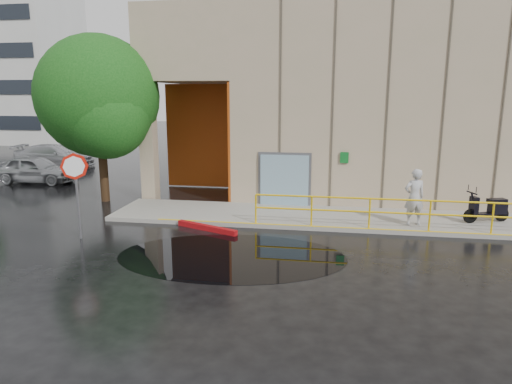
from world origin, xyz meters
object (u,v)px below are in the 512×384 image
(person, at_px, (414,197))
(red_curb, at_px, (207,228))
(car_a, at_px, (35,169))
(car_c, at_px, (55,156))
(tree_near, at_px, (100,101))
(scooter, at_px, (488,201))
(stop_sign, at_px, (75,177))

(person, distance_m, red_curb, 7.05)
(person, bearing_deg, car_a, -32.53)
(car_a, height_order, car_c, car_a)
(tree_near, bearing_deg, red_curb, -32.31)
(scooter, relative_size, car_c, 0.36)
(stop_sign, height_order, tree_near, tree_near)
(stop_sign, xyz_separation_m, red_curb, (3.74, 1.51, -1.89))
(scooter, xyz_separation_m, red_curb, (-9.44, -2.03, -0.81))
(person, distance_m, stop_sign, 10.99)
(car_c, distance_m, tree_near, 11.76)
(scooter, relative_size, tree_near, 0.25)
(scooter, distance_m, car_a, 20.83)
(tree_near, bearing_deg, car_c, 132.92)
(car_c, xyz_separation_m, tree_near, (7.65, -8.22, 3.50))
(stop_sign, distance_m, red_curb, 4.45)
(car_a, bearing_deg, red_curb, -122.36)
(stop_sign, bearing_deg, person, -0.79)
(car_a, xyz_separation_m, car_c, (-2.06, 4.92, -0.01))
(red_curb, xyz_separation_m, tree_near, (-5.29, 3.34, 4.11))
(person, relative_size, tree_near, 0.28)
(stop_sign, relative_size, tree_near, 0.40)
(scooter, bearing_deg, car_c, 137.73)
(person, xyz_separation_m, scooter, (2.59, 0.76, -0.21))
(car_c, relative_size, tree_near, 0.70)
(scooter, bearing_deg, stop_sign, 175.84)
(stop_sign, height_order, car_a, stop_sign)
(stop_sign, bearing_deg, red_curb, 6.48)
(scooter, height_order, red_curb, scooter)
(stop_sign, bearing_deg, scooter, -0.45)
(person, distance_m, tree_near, 12.70)
(scooter, xyz_separation_m, tree_near, (-14.73, 1.31, 3.30))
(stop_sign, height_order, red_curb, stop_sign)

